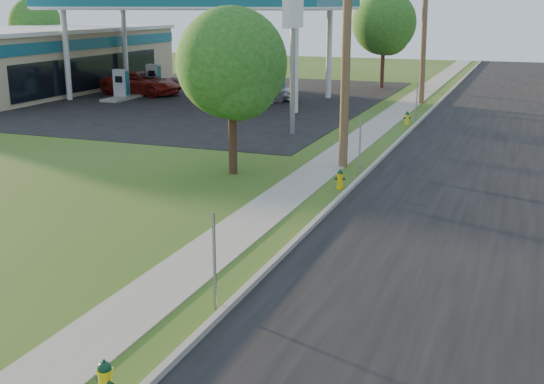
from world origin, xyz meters
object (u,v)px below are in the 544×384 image
object	(u,v)px
fuel_pump_nw	(122,88)
hydrant_far	(407,118)
car_silver	(267,89)
fuel_pump_ne	(254,95)
tree_verge	(233,68)
hydrant_mid	(340,179)
car_red	(142,83)
tree_back	(36,26)
utility_pole_far	(424,22)
price_pylon	(293,13)
fuel_pump_sw	(154,82)
hydrant_near	(105,382)
fuel_pump_se	(277,87)
tree_lot	(385,25)
utility_pole_mid	(347,30)

from	to	relation	value
fuel_pump_nw	hydrant_far	bearing A→B (deg)	-9.29
car_silver	fuel_pump_ne	bearing A→B (deg)	-165.90
tree_verge	hydrant_far	world-z (taller)	tree_verge
hydrant_mid	car_red	size ratio (longest dim) A/B	0.12
tree_back	car_red	distance (m)	15.92
utility_pole_far	hydrant_mid	xyz separation A→B (m)	(0.73, -21.08, -4.48)
price_pylon	hydrant_far	world-z (taller)	price_pylon
fuel_pump_nw	car_red	xyz separation A→B (m)	(-0.08, 2.57, 0.05)
fuel_pump_ne	hydrant_mid	distance (m)	18.74
tree_verge	hydrant_mid	xyz separation A→B (m)	(4.01, -0.62, -3.41)
car_red	car_silver	size ratio (longest dim) A/B	1.39
tree_verge	fuel_pump_ne	bearing A→B (deg)	109.95
fuel_pump_ne	fuel_pump_sw	world-z (taller)	same
fuel_pump_ne	fuel_pump_sw	distance (m)	9.85
hydrant_near	fuel_pump_ne	bearing A→B (deg)	108.14
fuel_pump_ne	price_pylon	bearing A→B (deg)	-56.31
hydrant_near	price_pylon	bearing A→B (deg)	101.92
fuel_pump_nw	fuel_pump_se	bearing A→B (deg)	23.96
tree_lot	car_silver	xyz separation A→B (m)	(-5.56, -8.76, -3.73)
utility_pole_mid	fuel_pump_sw	bearing A→B (deg)	136.48
hydrant_far	fuel_pump_se	bearing A→B (deg)	143.55
fuel_pump_nw	hydrant_near	size ratio (longest dim) A/B	4.47
utility_pole_far	tree_back	world-z (taller)	utility_pole_far
fuel_pump_sw	tree_lot	xyz separation A→B (m)	(14.15, 7.93, 3.68)
fuel_pump_se	tree_lot	xyz separation A→B (m)	(5.15, 7.93, 3.68)
price_pylon	car_red	size ratio (longest dim) A/B	1.23
tree_verge	fuel_pump_se	bearing A→B (deg)	106.09
fuel_pump_nw	fuel_pump_sw	xyz separation A→B (m)	(0.00, 4.00, 0.00)
car_red	fuel_pump_sw	bearing A→B (deg)	1.43
fuel_pump_se	car_red	xyz separation A→B (m)	(-9.08, -1.43, 0.05)
fuel_pump_sw	fuel_pump_nw	bearing A→B (deg)	-90.00
tree_lot	tree_back	bearing A→B (deg)	-175.06
fuel_pump_se	hydrant_far	distance (m)	11.84
tree_verge	hydrant_near	xyz separation A→B (m)	(4.00, -13.88, -3.38)
hydrant_far	price_pylon	bearing A→B (deg)	-135.28
fuel_pump_ne	car_red	bearing A→B (deg)	164.19
tree_back	car_red	xyz separation A→B (m)	(13.93, -6.93, -3.37)
fuel_pump_nw	tree_lot	distance (m)	18.87
fuel_pump_nw	hydrant_near	distance (m)	34.75
hydrant_mid	hydrant_near	bearing A→B (deg)	-90.06
hydrant_far	tree_lot	bearing A→B (deg)	106.28
hydrant_mid	hydrant_far	world-z (taller)	hydrant_far
car_silver	tree_verge	bearing A→B (deg)	-155.37
car_red	tree_back	bearing A→B (deg)	68.08
fuel_pump_ne	car_red	xyz separation A→B (m)	(-9.08, 2.57, 0.05)
tree_lot	hydrant_far	bearing A→B (deg)	-73.72
utility_pole_mid	fuel_pump_ne	distance (m)	16.31
tree_verge	tree_back	bearing A→B (deg)	138.91
utility_pole_far	fuel_pump_sw	world-z (taller)	utility_pole_far
price_pylon	car_red	xyz separation A→B (m)	(-14.08, 10.07, -4.66)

